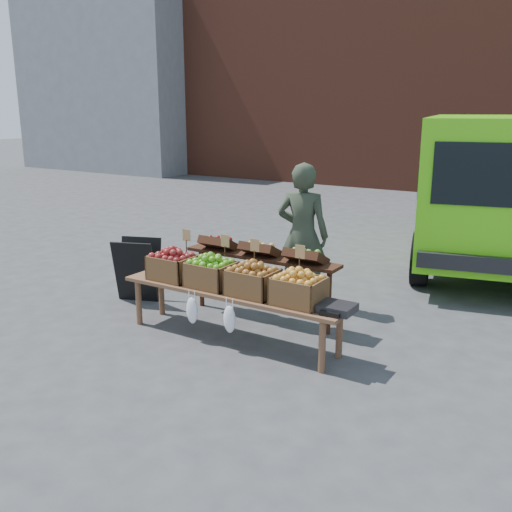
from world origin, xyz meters
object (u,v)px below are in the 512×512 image
Objects in this scene: crate_golden_apples at (173,267)px; crate_red_apples at (253,282)px; delivery_van at (499,192)px; chalkboard_sign at (138,270)px; crate_green_apples at (298,291)px; back_table at (261,278)px; vendor at (303,235)px; display_bench at (232,315)px; weighing_scale at (337,308)px; crate_russet_pears at (211,274)px.

crate_red_apples is at bearing 0.00° from crate_golden_apples.
delivery_van reaches higher than chalkboard_sign.
crate_green_apples is at bearing 0.00° from crate_golden_apples.
back_table is 1.17m from crate_green_apples.
vendor is at bearing 58.10° from crate_golden_apples.
delivery_van is 2.53× the size of back_table.
delivery_van is 10.61× the size of crate_red_apples.
crate_green_apples is at bearing -30.21° from chalkboard_sign.
delivery_van is 4.72m from back_table.
crate_red_apples is (2.10, -0.44, 0.29)m from chalkboard_sign.
vendor is at bearing 116.62° from crate_green_apples.
delivery_van reaches higher than display_bench.
delivery_van is 5.07m from weighing_scale.
vendor is 1.60m from display_bench.
vendor is 0.88× the size of back_table.
crate_russet_pears and crate_green_apples have the same top height.
vendor is at bearing 97.22° from crate_red_apples.
crate_golden_apples is (-0.91, -1.47, -0.21)m from vendor.
delivery_van is at bearing 83.78° from weighing_scale.
back_table is at bearing 151.42° from weighing_scale.
back_table is (1.75, 0.28, 0.10)m from chalkboard_sign.
delivery_van is 5.12m from crate_green_apples.
crate_golden_apples is at bearing -44.61° from chalkboard_sign.
crate_green_apples reaches higher than display_bench.
chalkboard_sign is at bearing 166.37° from display_bench.
crate_golden_apples is at bearing -130.33° from delivery_van.
vendor is 0.87m from back_table.
crate_red_apples is at bearing 0.00° from crate_russet_pears.
crate_red_apples is at bearing 85.97° from vendor.
crate_green_apples is at bearing 105.37° from vendor.
crate_russet_pears is (-0.20, -0.72, 0.19)m from back_table.
display_bench is 5.40× the size of crate_green_apples.
chalkboard_sign is 1.64m from crate_russet_pears.
vendor is 1.53m from crate_russet_pears.
crate_russet_pears is (-0.36, -1.47, -0.21)m from vendor.
weighing_scale is at bearing -28.58° from back_table.
crate_golden_apples is (1.00, -0.44, 0.29)m from chalkboard_sign.
crate_red_apples is (0.35, -0.72, 0.19)m from back_table.
weighing_scale is at bearing 0.00° from crate_golden_apples.
weighing_scale is (0.97, 0.00, -0.10)m from crate_red_apples.
back_table reaches higher than crate_russet_pears.
weighing_scale is at bearing 0.00° from crate_russet_pears.
display_bench is at bearing 0.00° from crate_russet_pears.
weighing_scale is (1.25, 0.00, 0.33)m from display_bench.
crate_green_apples is (0.82, 0.00, 0.42)m from display_bench.
weighing_scale reaches higher than display_bench.
weighing_scale is at bearing -108.92° from delivery_van.
back_table is at bearing 66.64° from vendor.
vendor is 1.74m from crate_golden_apples.
display_bench is 0.51m from crate_russet_pears.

